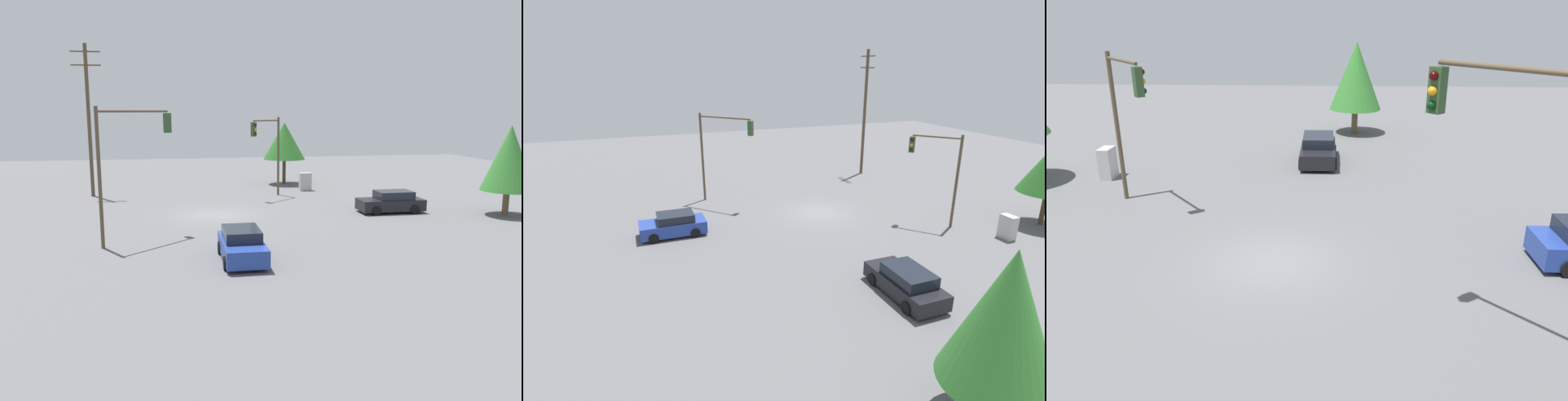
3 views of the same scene
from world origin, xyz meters
TOP-DOWN VIEW (x-y plane):
  - ground_plane at (0.00, 0.00)m, footprint 80.00×80.00m
  - sedan_dark at (11.58, -1.19)m, footprint 4.27×1.94m
  - sedan_blue at (0.28, -10.39)m, footprint 1.95×4.06m
  - traffic_signal_main at (-4.89, -6.00)m, footprint 3.59×3.30m
  - traffic_signal_cross at (4.71, 6.21)m, footprint 2.61×2.29m
  - utility_pole_tall at (-8.90, 9.02)m, footprint 2.20×0.28m
  - electrical_cabinet at (8.39, 8.91)m, footprint 0.98×0.57m
  - tree_behind at (7.49, 13.08)m, footprint 3.81×3.81m
  - tree_left at (18.43, -3.42)m, footprint 3.31×3.31m

SIDE VIEW (x-z plane):
  - ground_plane at x=0.00m, z-range 0.00..0.00m
  - sedan_dark at x=11.58m, z-range -0.03..1.40m
  - sedan_blue at x=0.28m, z-range -0.03..1.41m
  - electrical_cabinet at x=8.39m, z-range 0.00..1.50m
  - tree_left at x=18.43m, z-range 0.79..6.57m
  - tree_behind at x=7.49m, z-range 1.13..6.75m
  - traffic_signal_cross at x=4.71m, z-range 1.11..7.29m
  - traffic_signal_main at x=-4.89m, z-range 1.30..8.18m
  - utility_pole_tall at x=-8.90m, z-range 0.31..11.99m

